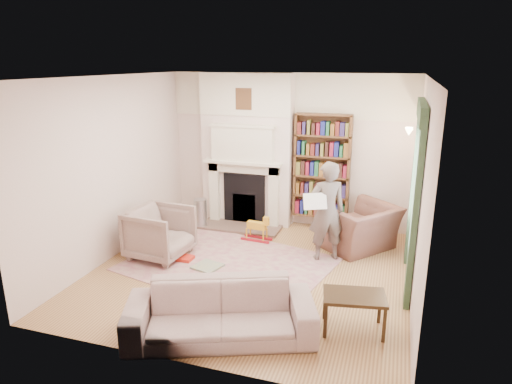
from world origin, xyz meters
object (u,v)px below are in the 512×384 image
(armchair_left, at_px, (160,233))
(paraffin_heater, at_px, (201,213))
(man_reading, at_px, (327,211))
(rocking_horse, at_px, (257,228))
(bookcase, at_px, (322,166))
(coffee_table, at_px, (353,312))
(sofa, at_px, (220,312))
(armchair_reading, at_px, (359,227))

(armchair_left, relative_size, paraffin_heater, 1.61)
(man_reading, bearing_deg, rocking_horse, -44.29)
(bookcase, relative_size, paraffin_heater, 3.36)
(armchair_left, relative_size, coffee_table, 1.26)
(sofa, xyz_separation_m, man_reading, (0.77, 2.44, 0.48))
(sofa, xyz_separation_m, coffee_table, (1.41, 0.58, -0.08))
(paraffin_heater, bearing_deg, rocking_horse, -14.42)
(paraffin_heater, bearing_deg, armchair_left, -92.37)
(man_reading, relative_size, coffee_table, 2.24)
(man_reading, bearing_deg, paraffin_heater, -42.93)
(armchair_left, bearing_deg, sofa, -130.00)
(bookcase, bearing_deg, armchair_left, -136.43)
(rocking_horse, bearing_deg, coffee_table, -44.83)
(sofa, bearing_deg, man_reading, 51.11)
(armchair_reading, height_order, rocking_horse, armchair_reading)
(bookcase, xyz_separation_m, armchair_reading, (0.77, -0.76, -0.81))
(armchair_left, bearing_deg, paraffin_heater, 2.86)
(bookcase, height_order, armchair_reading, bookcase)
(man_reading, xyz_separation_m, paraffin_heater, (-2.44, 0.69, -0.51))
(paraffin_heater, bearing_deg, man_reading, -15.86)
(coffee_table, xyz_separation_m, rocking_horse, (-1.88, 2.25, 0.00))
(armchair_reading, bearing_deg, sofa, 17.46)
(bookcase, relative_size, sofa, 0.88)
(bookcase, bearing_deg, paraffin_heater, -162.46)
(coffee_table, bearing_deg, sofa, -167.87)
(armchair_left, xyz_separation_m, rocking_horse, (1.25, 1.09, -0.17))
(armchair_left, bearing_deg, rocking_horse, -43.62)
(coffee_table, bearing_deg, man_reading, 98.57)
(sofa, height_order, paraffin_heater, sofa)
(bookcase, bearing_deg, sofa, -96.72)
(sofa, height_order, man_reading, man_reading)
(man_reading, distance_m, paraffin_heater, 2.59)
(sofa, height_order, coffee_table, sofa)
(bookcase, relative_size, armchair_reading, 1.64)
(sofa, relative_size, rocking_horse, 4.02)
(coffee_table, bearing_deg, bookcase, 96.31)
(sofa, xyz_separation_m, paraffin_heater, (-1.67, 3.14, -0.03))
(bookcase, distance_m, rocking_horse, 1.64)
(bookcase, height_order, paraffin_heater, bookcase)
(bookcase, height_order, armchair_left, bookcase)
(sofa, bearing_deg, bookcase, 61.92)
(sofa, relative_size, man_reading, 1.33)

